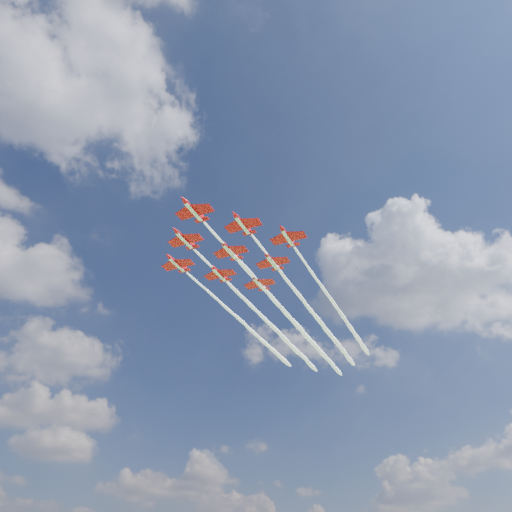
# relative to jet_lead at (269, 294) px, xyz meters

# --- Properties ---
(jet_lead) EXTENTS (78.03, 56.57, 2.52)m
(jet_lead) POSITION_rel_jet_lead_xyz_m (0.00, 0.00, 0.00)
(jet_lead) COLOR red
(jet_row2_port) EXTENTS (78.03, 56.57, 2.52)m
(jet_row2_port) POSITION_rel_jet_lead_xyz_m (12.00, -1.02, 0.00)
(jet_row2_port) COLOR red
(jet_row2_starb) EXTENTS (78.03, 56.57, 2.52)m
(jet_row2_starb) POSITION_rel_jet_lead_xyz_m (2.95, 11.68, 0.00)
(jet_row2_starb) COLOR red
(jet_row3_port) EXTENTS (78.03, 56.57, 2.52)m
(jet_row3_port) POSITION_rel_jet_lead_xyz_m (24.00, -2.04, 0.00)
(jet_row3_port) COLOR red
(jet_row3_centre) EXTENTS (78.03, 56.57, 2.52)m
(jet_row3_centre) POSITION_rel_jet_lead_xyz_m (14.95, 10.66, 0.00)
(jet_row3_centre) COLOR red
(jet_row3_starb) EXTENTS (78.03, 56.57, 2.52)m
(jet_row3_starb) POSITION_rel_jet_lead_xyz_m (5.91, 23.35, 0.00)
(jet_row3_starb) COLOR red
(jet_row4_port) EXTENTS (78.03, 56.57, 2.52)m
(jet_row4_port) POSITION_rel_jet_lead_xyz_m (26.96, 9.64, 0.00)
(jet_row4_port) COLOR red
(jet_row4_starb) EXTENTS (78.03, 56.57, 2.52)m
(jet_row4_starb) POSITION_rel_jet_lead_xyz_m (17.91, 22.33, 0.00)
(jet_row4_starb) COLOR red
(jet_tail) EXTENTS (78.03, 56.57, 2.52)m
(jet_tail) POSITION_rel_jet_lead_xyz_m (29.91, 21.31, 0.00)
(jet_tail) COLOR red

